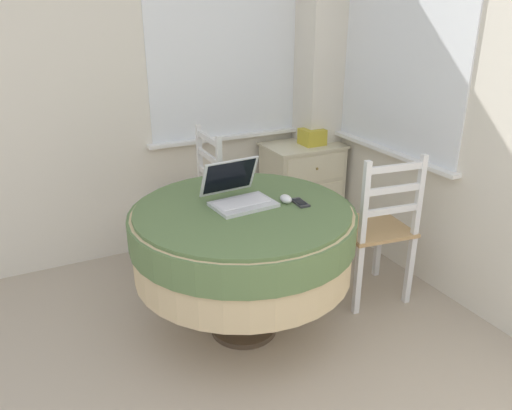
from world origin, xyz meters
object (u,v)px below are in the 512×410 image
Objects in this scene: storage_box at (312,137)px; corner_cabinet at (302,189)px; laptop at (238,194)px; computer_mouse at (286,199)px; dining_chair_near_right_window at (376,230)px; round_dining_table at (243,236)px; dining_chair_near_back_window at (193,202)px; cell_phone at (300,203)px.

corner_cabinet is at bearing 155.79° from storage_box.
laptop reaches higher than storage_box.
computer_mouse is 0.49× the size of storage_box.
corner_cabinet is at bearing 54.21° from computer_mouse.
dining_chair_near_right_window reaches higher than corner_cabinet.
laptop is 0.47× the size of corner_cabinet.
computer_mouse reaches higher than corner_cabinet.
round_dining_table is 1.63× the size of corner_cabinet.
dining_chair_near_right_window is (0.61, -0.00, -0.30)m from computer_mouse.
dining_chair_near_back_window reaches higher than computer_mouse.
laptop is 1.38m from corner_cabinet.
laptop is 4.07× the size of computer_mouse.
round_dining_table is 0.21m from laptop.
laptop is 0.36× the size of dining_chair_near_back_window.
storage_box reaches higher than computer_mouse.
laptop is 0.84m from dining_chair_near_back_window.
computer_mouse is at bearing 143.47° from cell_phone.
dining_chair_near_right_window is 1.32× the size of corner_cabinet.
round_dining_table is 0.34m from cell_phone.
storage_box is (0.79, 0.98, 0.01)m from computer_mouse.
laptop is at bearing -91.53° from dining_chair_near_back_window.
computer_mouse is 0.64× the size of cell_phone.
dining_chair_near_back_window and dining_chair_near_right_window have the same top height.
computer_mouse is at bearing -10.13° from round_dining_table.
computer_mouse is at bearing -26.07° from laptop.
laptop reaches higher than dining_chair_near_right_window.
dining_chair_near_back_window is 1.03m from storage_box.
laptop is at bearing 151.53° from cell_phone.
cell_phone is 0.18× the size of corner_cabinet.
round_dining_table is 0.29m from computer_mouse.
corner_cabinet is (0.67, 1.05, -0.39)m from cell_phone.
computer_mouse is at bearing -125.79° from corner_cabinet.
cell_phone is at bearing -74.66° from dining_chair_near_back_window.
dining_chair_near_back_window is 1.20m from dining_chair_near_right_window.
round_dining_table is 1.38m from corner_cabinet.
dining_chair_near_right_window is 1.02m from corner_cabinet.
cell_phone is 0.63m from dining_chair_near_right_window.
dining_chair_near_right_window is at bearing -96.55° from corner_cabinet.
dining_chair_near_back_window is at bearing -174.11° from storage_box.
dining_chair_near_right_window is (0.84, -0.04, -0.12)m from round_dining_table.
laptop is at bearing -136.27° from corner_cabinet.
dining_chair_near_back_window is (0.02, 0.78, -0.33)m from laptop.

